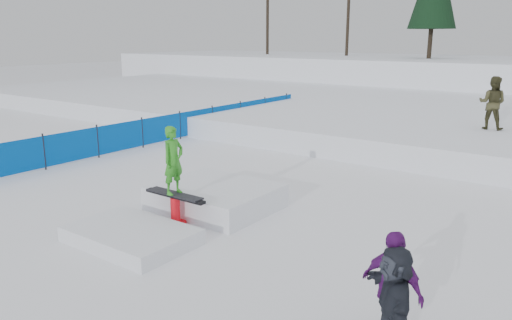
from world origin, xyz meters
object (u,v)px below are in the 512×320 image
Objects in this scene: walker_olive at (492,103)px; jib_rail_feature at (194,204)px; spectator_purple at (392,289)px; safety_fence at (180,125)px; spectator_dark at (393,301)px.

walker_olive is 0.41× the size of jib_rail_feature.
spectator_purple is 5.64m from jib_rail_feature.
spectator_dark is (11.71, -8.18, 0.17)m from safety_fence.
walker_olive is 12.96m from spectator_dark.
spectator_dark is (1.57, -12.83, -0.98)m from walker_olive.
spectator_purple is 0.35× the size of jib_rail_feature.
spectator_dark is (0.09, -0.17, -0.06)m from spectator_purple.
safety_fence is 10.27× the size of spectator_purple.
spectator_purple reaches higher than safety_fence.
jib_rail_feature is at bearing 175.57° from spectator_purple.
safety_fence is 3.64× the size of jib_rail_feature.
jib_rail_feature is at bearing -148.66° from spectator_dark.
walker_olive reaches higher than jib_rail_feature.
walker_olive reaches higher than spectator_purple.
walker_olive is 12.78m from spectator_purple.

